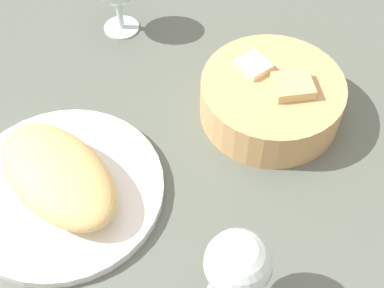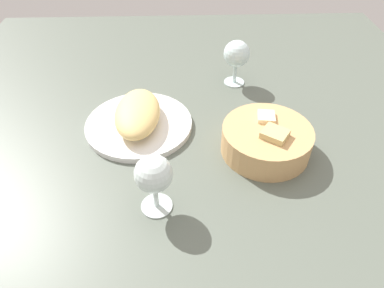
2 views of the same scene
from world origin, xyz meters
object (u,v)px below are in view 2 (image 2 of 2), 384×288
object	(u,v)px
bread_basket	(266,140)
wine_glass_far	(237,55)
wine_glass_near	(154,176)
plate	(139,124)

from	to	relation	value
bread_basket	wine_glass_far	xyz separation A→B (cm)	(-28.72, -3.17, 5.25)
bread_basket	wine_glass_near	xyz separation A→B (cm)	(14.76, -23.47, 5.12)
plate	wine_glass_near	size ratio (longest dim) A/B	2.06
plate	bread_basket	size ratio (longest dim) A/B	1.31
bread_basket	wine_glass_near	world-z (taller)	wine_glass_near
plate	wine_glass_far	xyz separation A→B (cm)	(-19.14, 25.51, 7.76)
plate	wine_glass_near	xyz separation A→B (cm)	(24.34, 5.20, 7.63)
bread_basket	wine_glass_far	size ratio (longest dim) A/B	1.55
wine_glass_near	wine_glass_far	size ratio (longest dim) A/B	0.99
plate	bread_basket	world-z (taller)	bread_basket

